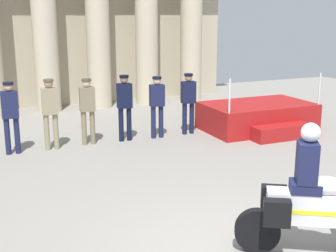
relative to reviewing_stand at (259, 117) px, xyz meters
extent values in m
plane|color=gray|center=(-4.25, -5.80, -0.37)|extent=(28.00, 28.00, 0.00)
cube|color=#B6AB91|center=(-3.26, 6.11, 2.87)|extent=(10.46, 0.30, 6.48)
cylinder|color=beige|center=(-5.07, 5.10, 2.54)|extent=(0.82, 0.82, 5.83)
cylinder|color=beige|center=(-3.26, 5.10, 2.54)|extent=(0.82, 0.82, 5.83)
cylinder|color=beige|center=(-1.46, 5.10, 2.54)|extent=(0.82, 0.82, 5.83)
cylinder|color=beige|center=(0.34, 5.10, 2.54)|extent=(0.82, 0.82, 5.83)
cube|color=#A51919|center=(0.00, 0.08, 0.01)|extent=(3.08, 1.87, 0.77)
cube|color=#A51919|center=(0.00, -1.10, -0.18)|extent=(1.69, 0.50, 0.39)
cylinder|color=silver|center=(-1.46, -0.77, 0.85)|extent=(0.05, 0.05, 0.90)
cylinder|color=silver|center=(1.46, -0.77, 0.85)|extent=(0.05, 0.05, 0.90)
cylinder|color=#191E42|center=(-6.82, 0.41, 0.07)|extent=(0.13, 0.13, 0.88)
cylinder|color=#191E42|center=(-6.60, 0.41, 0.07)|extent=(0.13, 0.13, 0.88)
cube|color=#191E42|center=(-6.71, 0.41, 0.83)|extent=(0.40, 0.26, 0.64)
sphere|color=tan|center=(-6.71, 0.41, 1.25)|extent=(0.21, 0.21, 0.21)
cylinder|color=black|center=(-6.71, 0.41, 1.33)|extent=(0.24, 0.24, 0.06)
cylinder|color=gray|center=(-5.91, 0.40, 0.07)|extent=(0.13, 0.13, 0.89)
cylinder|color=gray|center=(-5.69, 0.40, 0.07)|extent=(0.13, 0.13, 0.89)
cube|color=gray|center=(-5.80, 0.40, 0.84)|extent=(0.40, 0.26, 0.65)
sphere|color=tan|center=(-5.80, 0.40, 1.27)|extent=(0.21, 0.21, 0.21)
cylinder|color=brown|center=(-5.80, 0.40, 1.35)|extent=(0.24, 0.24, 0.06)
cylinder|color=#7A7056|center=(-4.96, 0.49, 0.06)|extent=(0.13, 0.13, 0.87)
cylinder|color=#7A7056|center=(-4.74, 0.49, 0.06)|extent=(0.13, 0.13, 0.87)
cube|color=#7A7056|center=(-4.85, 0.49, 0.80)|extent=(0.40, 0.26, 0.61)
sphere|color=beige|center=(-4.85, 0.49, 1.22)|extent=(0.21, 0.21, 0.21)
cylinder|color=#494334|center=(-4.85, 0.49, 1.29)|extent=(0.24, 0.24, 0.06)
cylinder|color=black|center=(-3.99, 0.45, 0.07)|extent=(0.13, 0.13, 0.88)
cylinder|color=black|center=(-3.77, 0.45, 0.07)|extent=(0.13, 0.13, 0.88)
cube|color=black|center=(-3.88, 0.45, 0.83)|extent=(0.40, 0.26, 0.64)
sphere|color=#997056|center=(-3.88, 0.45, 1.26)|extent=(0.21, 0.21, 0.21)
cylinder|color=black|center=(-3.88, 0.45, 1.33)|extent=(0.24, 0.24, 0.06)
cylinder|color=#191E42|center=(-3.10, 0.38, 0.06)|extent=(0.13, 0.13, 0.88)
cylinder|color=#191E42|center=(-2.88, 0.38, 0.06)|extent=(0.13, 0.13, 0.88)
cube|color=#191E42|center=(-2.99, 0.38, 0.79)|extent=(0.40, 0.26, 0.57)
sphere|color=beige|center=(-2.99, 0.38, 1.18)|extent=(0.21, 0.21, 0.21)
cylinder|color=black|center=(-2.99, 0.38, 1.26)|extent=(0.24, 0.24, 0.06)
cylinder|color=#141938|center=(-2.15, 0.43, 0.06)|extent=(0.13, 0.13, 0.87)
cylinder|color=#141938|center=(-1.93, 0.43, 0.06)|extent=(0.13, 0.13, 0.87)
cube|color=#141938|center=(-2.04, 0.43, 0.80)|extent=(0.40, 0.26, 0.60)
sphere|color=tan|center=(-2.04, 0.43, 1.21)|extent=(0.21, 0.21, 0.21)
cylinder|color=black|center=(-2.04, 0.43, 1.28)|extent=(0.24, 0.24, 0.06)
cylinder|color=black|center=(-4.03, -5.86, -0.05)|extent=(0.62, 0.46, 0.64)
cube|color=silver|center=(-3.42, -6.25, 0.35)|extent=(1.22, 0.93, 0.44)
ellipsoid|color=silver|center=(-3.29, -6.32, 0.67)|extent=(0.61, 0.55, 0.26)
cube|color=yellow|center=(-3.42, -6.25, 0.33)|extent=(1.24, 0.95, 0.06)
cube|color=black|center=(-3.70, -5.76, 0.35)|extent=(0.40, 0.34, 0.36)
cube|color=black|center=(-3.98, -6.20, 0.35)|extent=(0.40, 0.34, 0.36)
cube|color=#191E42|center=(-3.52, -6.18, 0.64)|extent=(0.52, 0.50, 0.14)
cube|color=#191E42|center=(-3.52, -6.18, 0.99)|extent=(0.41, 0.44, 0.56)
sphere|color=silver|center=(-3.50, -6.19, 1.40)|extent=(0.26, 0.26, 0.26)
camera|label=1|loc=(-7.57, -10.82, 2.93)|focal=49.43mm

